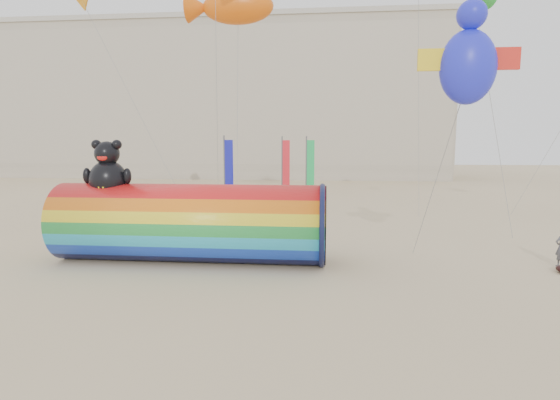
{
  "coord_description": "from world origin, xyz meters",
  "views": [
    {
      "loc": [
        2.25,
        -16.13,
        4.76
      ],
      "look_at": [
        0.5,
        1.5,
        2.4
      ],
      "focal_mm": 28.0,
      "sensor_mm": 36.0,
      "label": 1
    }
  ],
  "objects": [
    {
      "name": "ground",
      "position": [
        0.0,
        0.0,
        0.0
      ],
      "size": [
        160.0,
        160.0,
        0.0
      ],
      "primitive_type": "plane",
      "color": "#CCB58C",
      "rests_on": "ground"
    },
    {
      "name": "hotel_building",
      "position": [
        -12.0,
        45.95,
        10.31
      ],
      "size": [
        60.4,
        15.4,
        20.6
      ],
      "color": "#B7AD99",
      "rests_on": "ground"
    },
    {
      "name": "windsock_assembly",
      "position": [
        -3.0,
        0.59,
        1.63
      ],
      "size": [
        10.69,
        3.26,
        4.93
      ],
      "color": "red",
      "rests_on": "ground"
    },
    {
      "name": "festival_banners",
      "position": [
        -1.18,
        15.36,
        2.64
      ],
      "size": [
        5.97,
        5.08,
        5.2
      ],
      "color": "#59595E",
      "rests_on": "ground"
    },
    {
      "name": "flying_kites",
      "position": [
        2.08,
        6.49,
        11.59
      ],
      "size": [
        30.18,
        13.96,
        11.21
      ],
      "color": "#2027E6",
      "rests_on": "ground"
    }
  ]
}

